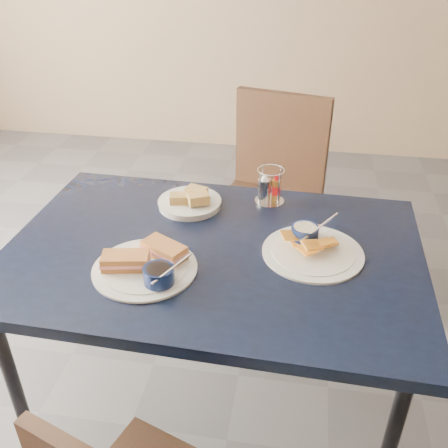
% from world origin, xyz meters
% --- Properties ---
extents(ground, '(6.00, 6.00, 0.00)m').
position_xyz_m(ground, '(0.00, 0.00, 0.00)').
color(ground, '#4D4D51').
rests_on(ground, ground).
extents(dining_table, '(1.36, 0.93, 0.75)m').
position_xyz_m(dining_table, '(-0.07, -0.15, 0.69)').
color(dining_table, black).
rests_on(dining_table, ground).
extents(chair_far, '(0.55, 0.54, 0.98)m').
position_xyz_m(chair_far, '(0.03, 0.73, 0.56)').
color(chair_far, black).
rests_on(chair_far, ground).
extents(sandwich_plate, '(0.32, 0.32, 0.12)m').
position_xyz_m(sandwich_plate, '(-0.25, -0.30, 0.77)').
color(sandwich_plate, white).
rests_on(sandwich_plate, dining_table).
extents(plantain_plate, '(0.32, 0.32, 0.12)m').
position_xyz_m(plantain_plate, '(0.24, -0.11, 0.77)').
color(plantain_plate, white).
rests_on(plantain_plate, dining_table).
extents(bread_basket, '(0.23, 0.23, 0.07)m').
position_xyz_m(bread_basket, '(-0.21, 0.11, 0.77)').
color(bread_basket, white).
rests_on(bread_basket, dining_table).
extents(condiment_caddy, '(0.11, 0.11, 0.14)m').
position_xyz_m(condiment_caddy, '(0.07, 0.19, 0.81)').
color(condiment_caddy, silver).
rests_on(condiment_caddy, dining_table).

